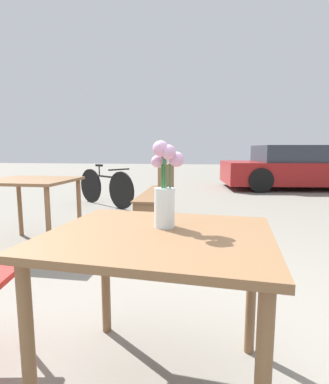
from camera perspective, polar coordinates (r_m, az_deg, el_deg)
The scene contains 6 objects.
table_front at distance 1.29m, azimuth -1.06°, elevation -12.00°, with size 0.99×0.87×0.71m.
flower_vase at distance 1.30m, azimuth 0.13°, elevation 0.57°, with size 0.14×0.13×0.38m.
bench_near at distance 4.22m, azimuth -0.64°, elevation 0.08°, with size 0.38×1.59×0.85m.
table_back at distance 3.52m, azimuth -24.11°, elevation 0.52°, with size 0.91×0.81×0.73m.
bicycle at distance 5.71m, azimuth -11.24°, elevation 0.92°, with size 1.34×0.98×0.77m.
parked_car at distance 8.83m, azimuth 24.01°, elevation 4.24°, with size 4.04×2.14×1.15m.
Camera 1 is at (0.19, -1.19, 1.05)m, focal length 28.00 mm.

